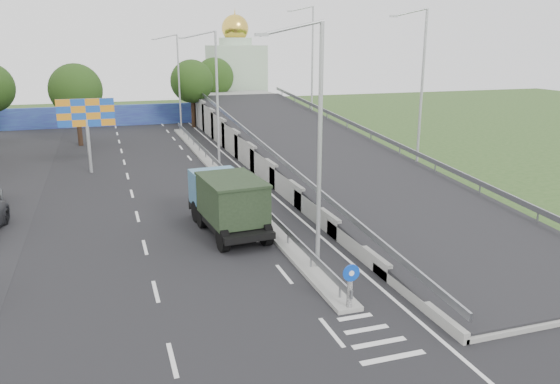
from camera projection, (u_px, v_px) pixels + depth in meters
name	position (u px, v px, depth m)	size (l,w,h in m)	color
ground	(378.00, 342.00, 17.76)	(160.00, 160.00, 0.00)	#2D4C1E
road_surface	(189.00, 194.00, 35.18)	(26.00, 90.00, 0.04)	black
median	(221.00, 175.00, 39.72)	(1.00, 44.00, 0.20)	gray
overpass_ramp	(317.00, 147.00, 41.53)	(10.00, 50.00, 3.50)	gray
median_guardrail	(221.00, 166.00, 39.55)	(0.09, 44.00, 0.71)	gray
sign_bollard	(350.00, 286.00, 19.48)	(0.64, 0.23, 1.67)	black
lamp_post_near	(316.00, 136.00, 21.75)	(2.74, 0.18, 10.08)	#B2B5B7
lamp_post_mid	(215.00, 93.00, 40.07)	(2.74, 0.18, 10.08)	#B2B5B7
lamp_post_far	(177.00, 77.00, 58.39)	(2.74, 0.18, 10.08)	#B2B5B7
blue_wall	(137.00, 115.00, 63.88)	(30.00, 0.50, 2.40)	navy
church	(236.00, 73.00, 74.32)	(7.00, 7.00, 13.80)	#B2CCAD
billboard	(86.00, 117.00, 39.60)	(4.00, 0.24, 5.50)	#B2B5B7
tree_left_mid	(76.00, 90.00, 50.03)	(4.80, 4.80, 7.60)	black
tree_median_far	(192.00, 81.00, 60.96)	(4.80, 4.80, 7.60)	black
tree_ramp_far	(215.00, 77.00, 68.57)	(4.80, 4.80, 7.60)	black
dump_truck	(227.00, 200.00, 27.76)	(3.08, 7.00, 3.01)	black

